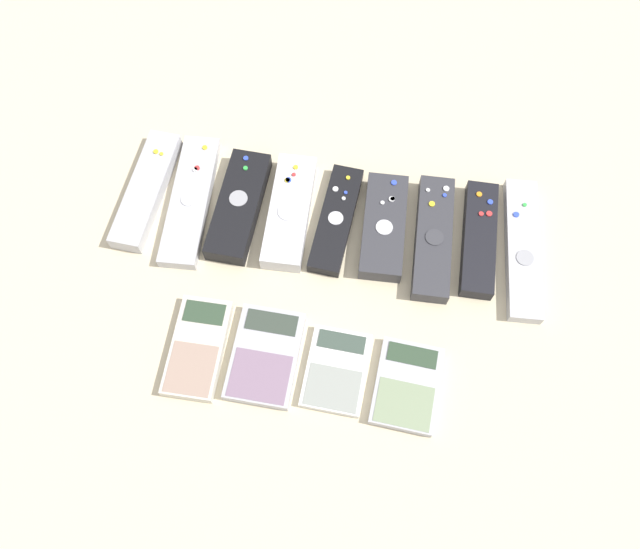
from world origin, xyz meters
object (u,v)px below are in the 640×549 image
at_px(remote_5, 384,226).
at_px(calculator_2, 336,370).
at_px(remote_0, 147,190).
at_px(remote_8, 523,249).
at_px(remote_4, 336,219).
at_px(calculator_3, 407,386).
at_px(calculator_0, 198,348).
at_px(calculator_1, 265,356).
at_px(remote_2, 239,206).
at_px(remote_6, 433,238).
at_px(remote_7, 479,239).
at_px(remote_1, 191,200).
at_px(remote_3, 290,211).

relative_size(remote_5, calculator_2, 1.46).
height_order(remote_0, remote_8, remote_0).
bearing_deg(remote_4, calculator_3, -56.75).
distance_m(remote_5, calculator_0, 0.31).
height_order(remote_4, calculator_1, remote_4).
height_order(remote_5, calculator_3, remote_5).
bearing_deg(calculator_3, remote_0, 154.03).
distance_m(remote_2, calculator_2, 0.28).
xyz_separation_m(remote_6, calculator_2, (-0.11, -0.21, -0.01)).
xyz_separation_m(remote_6, calculator_0, (-0.29, -0.21, -0.00)).
bearing_deg(remote_0, remote_7, 2.74).
height_order(remote_8, calculator_2, remote_8).
bearing_deg(remote_2, remote_6, 0.65).
distance_m(remote_0, remote_4, 0.28).
distance_m(remote_1, remote_6, 0.36).
height_order(remote_3, calculator_0, remote_3).
bearing_deg(remote_0, calculator_2, -32.16).
bearing_deg(remote_5, remote_8, -2.88).
relative_size(remote_8, calculator_3, 1.86).
bearing_deg(calculator_3, remote_4, 122.43).
height_order(remote_3, remote_4, remote_3).
bearing_deg(remote_0, remote_2, 0.63).
bearing_deg(calculator_2, remote_4, 100.63).
bearing_deg(calculator_3, remote_6, 89.44).
height_order(remote_3, calculator_3, remote_3).
relative_size(remote_0, remote_4, 1.12).
height_order(remote_0, calculator_3, remote_0).
xyz_separation_m(remote_2, calculator_2, (0.18, -0.22, -0.01)).
bearing_deg(calculator_0, remote_6, 35.16).
bearing_deg(remote_7, calculator_1, -141.35).
relative_size(remote_3, remote_5, 1.11).
xyz_separation_m(remote_6, remote_8, (0.13, 0.01, -0.00)).
relative_size(remote_0, remote_1, 0.90).
height_order(remote_1, calculator_3, remote_1).
distance_m(remote_3, calculator_2, 0.24).
height_order(remote_5, remote_6, remote_5).
bearing_deg(remote_3, remote_1, 179.29).
bearing_deg(remote_5, remote_2, 177.70).
bearing_deg(calculator_0, remote_4, 54.81).
relative_size(remote_0, remote_7, 1.11).
height_order(remote_3, calculator_2, remote_3).
bearing_deg(remote_3, remote_6, -4.12).
xyz_separation_m(remote_1, remote_4, (0.22, 0.00, -0.00)).
xyz_separation_m(remote_3, calculator_0, (-0.08, -0.22, -0.00)).
bearing_deg(remote_8, calculator_2, -140.86).
distance_m(remote_2, calculator_1, 0.23).
relative_size(remote_0, remote_3, 1.08).
bearing_deg(remote_0, remote_6, 1.42).
bearing_deg(remote_0, calculator_1, -41.70).
bearing_deg(calculator_2, remote_7, 54.09).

